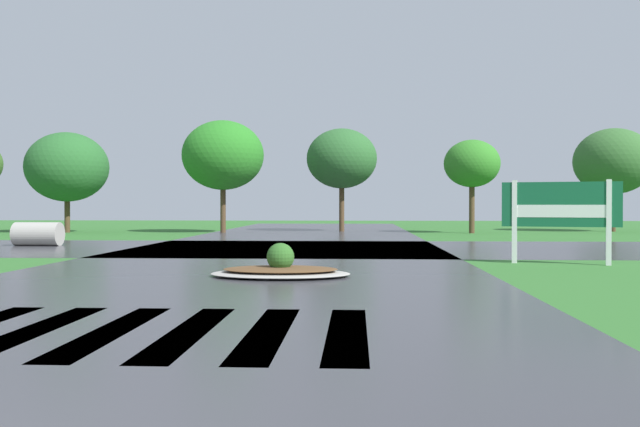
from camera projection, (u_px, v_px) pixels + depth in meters
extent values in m
cube|color=#35353A|center=(232.00, 281.00, 13.27)|extent=(10.29, 80.00, 0.01)
cube|color=#35353A|center=(285.00, 248.00, 23.23)|extent=(90.00, 9.26, 0.01)
cube|color=white|center=(36.00, 330.00, 8.05)|extent=(0.45, 3.45, 0.01)
cube|color=white|center=(112.00, 331.00, 8.01)|extent=(0.45, 3.45, 0.01)
cube|color=white|center=(190.00, 331.00, 7.96)|extent=(0.45, 3.45, 0.01)
cube|color=white|center=(268.00, 332.00, 7.92)|extent=(0.45, 3.45, 0.01)
cube|color=white|center=(347.00, 333.00, 7.87)|extent=(0.45, 3.45, 0.01)
cube|color=white|center=(609.00, 222.00, 16.63)|extent=(0.15, 0.15, 2.06)
cube|color=white|center=(514.00, 222.00, 17.30)|extent=(0.15, 0.15, 2.06)
cube|color=#145938|center=(561.00, 204.00, 16.96)|extent=(2.71, 0.80, 1.09)
cube|color=white|center=(561.00, 211.00, 16.96)|extent=(2.06, 0.64, 0.31)
ellipsoid|color=#9E9B93|center=(280.00, 274.00, 14.05)|extent=(2.82, 1.84, 0.12)
ellipsoid|color=brown|center=(280.00, 269.00, 14.05)|extent=(2.31, 1.50, 0.10)
sphere|color=#2D6023|center=(280.00, 257.00, 14.05)|extent=(0.56, 0.56, 0.56)
cylinder|color=#9E9B93|center=(38.00, 234.00, 24.55)|extent=(1.63, 0.87, 0.83)
cylinder|color=#4C3823|center=(67.00, 214.00, 36.25)|extent=(0.28, 0.28, 1.93)
ellipsoid|color=#265E29|center=(67.00, 167.00, 36.22)|extent=(4.23, 4.23, 3.60)
cylinder|color=#4C3823|center=(223.00, 208.00, 36.16)|extent=(0.28, 0.28, 2.53)
ellipsoid|color=#287722|center=(223.00, 155.00, 36.13)|extent=(4.23, 4.23, 3.60)
cylinder|color=#4C3823|center=(342.00, 207.00, 37.78)|extent=(0.28, 0.28, 2.62)
ellipsoid|color=#2A5D2B|center=(342.00, 159.00, 37.75)|extent=(3.81, 3.81, 3.24)
cylinder|color=#4C3823|center=(472.00, 208.00, 35.38)|extent=(0.28, 0.28, 2.55)
ellipsoid|color=#307924|center=(472.00, 163.00, 35.35)|extent=(2.83, 2.83, 2.41)
cylinder|color=#4C3823|center=(613.00, 210.00, 37.51)|extent=(0.28, 0.28, 2.33)
ellipsoid|color=#31602B|center=(613.00, 161.00, 37.48)|extent=(4.16, 4.16, 3.54)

